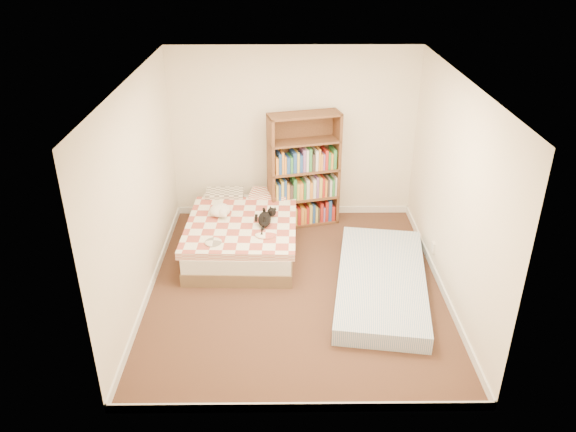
{
  "coord_description": "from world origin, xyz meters",
  "views": [
    {
      "loc": [
        -0.15,
        -5.68,
        3.85
      ],
      "look_at": [
        -0.09,
        0.3,
        0.8
      ],
      "focal_mm": 35.0,
      "sensor_mm": 36.0,
      "label": 1
    }
  ],
  "objects_px": {
    "bookshelf": "(304,185)",
    "black_cat": "(265,218)",
    "floor_mattress": "(381,281)",
    "bed": "(243,232)",
    "white_dog": "(221,210)"
  },
  "relations": [
    {
      "from": "bed",
      "to": "floor_mattress",
      "type": "height_order",
      "value": "bed"
    },
    {
      "from": "white_dog",
      "to": "floor_mattress",
      "type": "bearing_deg",
      "value": -10.01
    },
    {
      "from": "floor_mattress",
      "to": "white_dog",
      "type": "height_order",
      "value": "white_dog"
    },
    {
      "from": "floor_mattress",
      "to": "white_dog",
      "type": "relative_size",
      "value": 6.02
    },
    {
      "from": "bed",
      "to": "black_cat",
      "type": "distance_m",
      "value": 0.45
    },
    {
      "from": "bed",
      "to": "white_dog",
      "type": "bearing_deg",
      "value": 173.91
    },
    {
      "from": "bookshelf",
      "to": "black_cat",
      "type": "xyz_separation_m",
      "value": [
        -0.53,
        -0.91,
        -0.07
      ]
    },
    {
      "from": "black_cat",
      "to": "bookshelf",
      "type": "bearing_deg",
      "value": 85.36
    },
    {
      "from": "bed",
      "to": "floor_mattress",
      "type": "distance_m",
      "value": 2.0
    },
    {
      "from": "black_cat",
      "to": "floor_mattress",
      "type": "bearing_deg",
      "value": -5.12
    },
    {
      "from": "bookshelf",
      "to": "black_cat",
      "type": "bearing_deg",
      "value": -134.83
    },
    {
      "from": "bed",
      "to": "black_cat",
      "type": "xyz_separation_m",
      "value": [
        0.3,
        -0.17,
        0.29
      ]
    },
    {
      "from": "bed",
      "to": "floor_mattress",
      "type": "bearing_deg",
      "value": -28.9
    },
    {
      "from": "bed",
      "to": "black_cat",
      "type": "height_order",
      "value": "black_cat"
    },
    {
      "from": "floor_mattress",
      "to": "black_cat",
      "type": "height_order",
      "value": "black_cat"
    }
  ]
}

